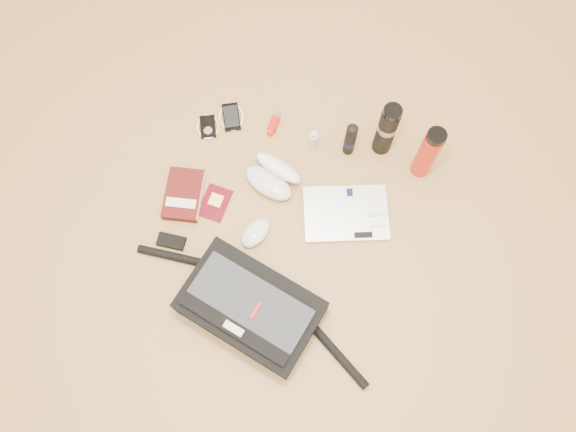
{
  "coord_description": "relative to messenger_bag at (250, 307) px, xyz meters",
  "views": [
    {
      "loc": [
        0.17,
        -0.51,
        1.84
      ],
      "look_at": [
        0.0,
        0.1,
        0.06
      ],
      "focal_mm": 35.0,
      "sensor_mm": 36.0,
      "label": 1
    }
  ],
  "objects": [
    {
      "name": "thermos_black",
      "position": [
        0.29,
        0.7,
        0.08
      ],
      "size": [
        0.08,
        0.08,
        0.26
      ],
      "rotation": [
        0.0,
        0.0,
        0.18
      ],
      "color": "black",
      "rests_on": "ground"
    },
    {
      "name": "phone",
      "position": [
        -0.27,
        0.67,
        -0.05
      ],
      "size": [
        0.12,
        0.13,
        0.01
      ],
      "rotation": [
        0.0,
        0.0,
        0.42
      ],
      "color": "black",
      "rests_on": "ground"
    },
    {
      "name": "ground",
      "position": [
        0.03,
        0.23,
        -0.06
      ],
      "size": [
        4.0,
        4.0,
        0.0
      ],
      "primitive_type": "plane",
      "color": "#A47944",
      "rests_on": "ground"
    },
    {
      "name": "aerosol_can",
      "position": [
        0.18,
        0.65,
        0.03
      ],
      "size": [
        0.05,
        0.05,
        0.17
      ],
      "rotation": [
        0.0,
        0.0,
        -0.22
      ],
      "color": "black",
      "rests_on": "ground"
    },
    {
      "name": "thermos_red",
      "position": [
        0.44,
        0.65,
        0.07
      ],
      "size": [
        0.09,
        0.09,
        0.26
      ],
      "rotation": [
        0.0,
        0.0,
        -0.32
      ],
      "color": "red",
      "rests_on": "ground"
    },
    {
      "name": "inhaler",
      "position": [
        -0.11,
        0.68,
        -0.04
      ],
      "size": [
        0.03,
        0.1,
        0.03
      ],
      "rotation": [
        0.0,
        0.0,
        -0.06
      ],
      "color": "#B01509",
      "rests_on": "ground"
    },
    {
      "name": "sunglasses_case",
      "position": [
        -0.05,
        0.47,
        -0.02
      ],
      "size": [
        0.23,
        0.21,
        0.11
      ],
      "rotation": [
        0.0,
        0.0,
        -0.36
      ],
      "color": "silver",
      "rests_on": "ground"
    },
    {
      "name": "laptop",
      "position": [
        0.23,
        0.41,
        -0.05
      ],
      "size": [
        0.34,
        0.28,
        0.03
      ],
      "rotation": [
        0.0,
        0.0,
        0.3
      ],
      "color": "silver",
      "rests_on": "ground"
    },
    {
      "name": "mouse",
      "position": [
        -0.06,
        0.25,
        -0.04
      ],
      "size": [
        0.11,
        0.14,
        0.04
      ],
      "rotation": [
        0.0,
        0.0,
        -0.4
      ],
      "color": "silver",
      "rests_on": "ground"
    },
    {
      "name": "ipod",
      "position": [
        -0.34,
        0.61,
        -0.05
      ],
      "size": [
        0.11,
        0.11,
        0.01
      ],
      "rotation": [
        0.0,
        0.0,
        0.38
      ],
      "color": "black",
      "rests_on": "ground"
    },
    {
      "name": "spray_bottle",
      "position": [
        0.05,
        0.63,
        -0.01
      ],
      "size": [
        0.03,
        0.03,
        0.11
      ],
      "rotation": [
        0.0,
        0.0,
        -0.11
      ],
      "color": "#99C2D5",
      "rests_on": "ground"
    },
    {
      "name": "messenger_bag",
      "position": [
        0.0,
        0.0,
        0.0
      ],
      "size": [
        0.85,
        0.37,
        0.12
      ],
      "rotation": [
        0.0,
        0.0,
        -0.28
      ],
      "color": "black",
      "rests_on": "ground"
    },
    {
      "name": "passport",
      "position": [
        -0.23,
        0.33,
        -0.05
      ],
      "size": [
        0.1,
        0.13,
        0.01
      ],
      "rotation": [
        0.0,
        0.0,
        -0.09
      ],
      "color": "#50040E",
      "rests_on": "ground"
    },
    {
      "name": "book",
      "position": [
        -0.34,
        0.32,
        -0.04
      ],
      "size": [
        0.15,
        0.21,
        0.04
      ],
      "rotation": [
        0.0,
        0.0,
        0.15
      ],
      "color": "#430D0C",
      "rests_on": "ground"
    }
  ]
}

